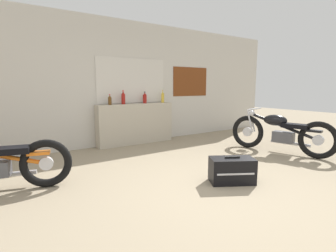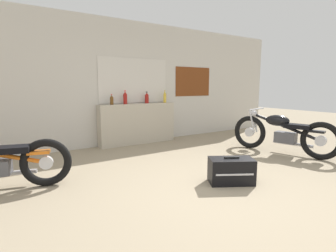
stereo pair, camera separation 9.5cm
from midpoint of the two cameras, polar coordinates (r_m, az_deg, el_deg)
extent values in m
plane|color=gray|center=(3.44, 10.74, -14.23)|extent=(24.00, 24.00, 0.00)
cube|color=beige|center=(6.05, -12.54, 9.10)|extent=(10.00, 0.06, 2.80)
cube|color=silver|center=(6.22, -8.28, 9.77)|extent=(1.66, 0.01, 0.96)
cube|color=beige|center=(6.22, -8.26, 9.77)|extent=(1.72, 0.01, 1.02)
cube|color=brown|center=(7.16, 4.52, 9.59)|extent=(1.13, 0.01, 0.76)
cube|color=#B7AD99|center=(6.15, -7.48, 0.50)|extent=(1.85, 0.28, 0.93)
cylinder|color=#5B3814|center=(5.80, -13.01, 5.31)|extent=(0.07, 0.07, 0.16)
cone|color=#5B3814|center=(5.79, -13.04, 6.34)|extent=(0.06, 0.06, 0.05)
cylinder|color=red|center=(5.79, -13.05, 6.65)|extent=(0.03, 0.03, 0.02)
cylinder|color=maroon|center=(5.97, -10.16, 5.76)|extent=(0.09, 0.09, 0.22)
cone|color=maroon|center=(5.97, -10.20, 7.11)|extent=(0.07, 0.07, 0.06)
cylinder|color=red|center=(5.96, -10.21, 7.52)|extent=(0.03, 0.03, 0.02)
cylinder|color=maroon|center=(6.21, -5.52, 5.85)|extent=(0.09, 0.09, 0.20)
cone|color=maroon|center=(6.21, -5.54, 7.00)|extent=(0.08, 0.08, 0.05)
cylinder|color=black|center=(6.21, -5.54, 7.36)|extent=(0.04, 0.04, 0.02)
cylinder|color=gold|center=(6.44, -1.59, 6.07)|extent=(0.07, 0.07, 0.22)
cone|color=gold|center=(6.44, -1.60, 7.30)|extent=(0.06, 0.06, 0.06)
cylinder|color=gold|center=(6.44, -1.60, 7.67)|extent=(0.03, 0.03, 0.02)
torus|color=black|center=(5.95, 16.48, -1.20)|extent=(0.27, 0.70, 0.70)
cylinder|color=silver|center=(5.95, 16.48, -1.20)|extent=(0.12, 0.20, 0.19)
torus|color=black|center=(5.52, 29.45, -2.71)|extent=(0.27, 0.70, 0.70)
cylinder|color=silver|center=(5.52, 29.45, -2.71)|extent=(0.12, 0.20, 0.19)
cube|color=#4C4C51|center=(5.68, 23.36, -2.19)|extent=(0.31, 0.43, 0.21)
cylinder|color=black|center=(5.65, 23.49, -0.13)|extent=(0.36, 1.23, 0.43)
ellipsoid|color=black|center=(5.69, 21.86, 1.19)|extent=(0.35, 0.51, 0.22)
cube|color=black|center=(5.59, 25.51, 0.01)|extent=(0.35, 0.51, 0.08)
cube|color=black|center=(5.51, 28.74, -0.94)|extent=(0.20, 0.30, 0.04)
cylinder|color=silver|center=(5.83, 16.94, 1.10)|extent=(0.08, 0.17, 0.50)
cylinder|color=silver|center=(5.94, 17.42, 1.21)|extent=(0.08, 0.17, 0.50)
cylinder|color=silver|center=(5.83, 17.91, 3.57)|extent=(0.63, 0.19, 0.03)
sphere|color=silver|center=(5.86, 17.33, 2.64)|extent=(0.13, 0.13, 0.13)
cylinder|color=silver|center=(5.81, 24.61, -3.44)|extent=(0.25, 0.75, 0.06)
torus|color=black|center=(3.86, -25.62, -7.34)|extent=(0.65, 0.27, 0.64)
cylinder|color=silver|center=(3.86, -25.62, -7.34)|extent=(0.19, 0.11, 0.17)
cube|color=black|center=(3.89, -31.77, -4.53)|extent=(0.51, 0.35, 0.08)
cube|color=orange|center=(3.84, -26.97, -5.23)|extent=(0.30, 0.21, 0.04)
cylinder|color=silver|center=(4.13, -32.44, -8.95)|extent=(0.73, 0.26, 0.06)
cube|color=black|center=(3.78, 13.03, -9.38)|extent=(0.68, 0.57, 0.35)
cube|color=silver|center=(3.63, 13.82, -10.15)|extent=(0.45, 0.26, 0.02)
cube|color=black|center=(3.73, 13.13, -6.61)|extent=(0.19, 0.12, 0.02)
camera|label=1|loc=(0.05, -90.65, -0.10)|focal=28.00mm
camera|label=2|loc=(0.05, 89.35, 0.10)|focal=28.00mm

